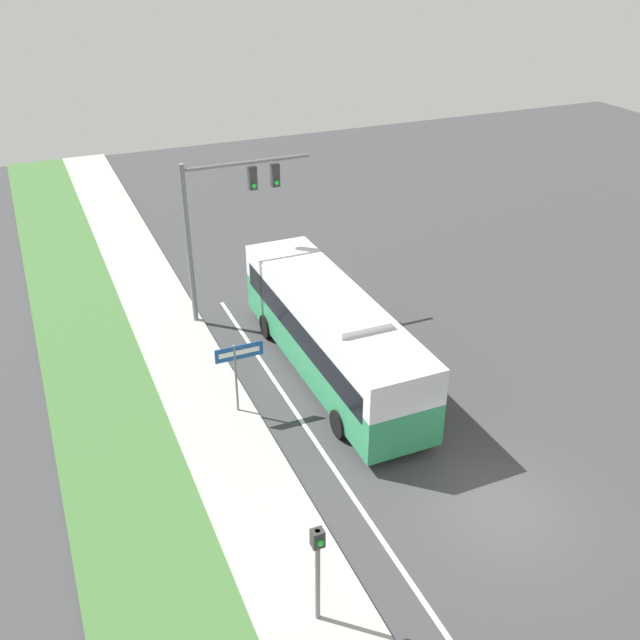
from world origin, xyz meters
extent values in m
plane|color=#38383A|center=(0.00, 0.00, 0.00)|extent=(80.00, 80.00, 0.00)
cube|color=#9E9E99|center=(-6.20, 0.00, 0.06)|extent=(2.80, 80.00, 0.12)
cube|color=#3D6633|center=(-9.40, 0.00, 0.05)|extent=(3.60, 80.00, 0.10)
cube|color=silver|center=(-3.60, 0.00, 0.00)|extent=(0.14, 30.00, 0.01)
cube|color=#2D8956|center=(-1.56, 8.10, 1.11)|extent=(2.54, 10.97, 1.49)
cube|color=silver|center=(-1.56, 8.10, 2.46)|extent=(2.54, 10.97, 1.22)
cube|color=black|center=(-1.56, 8.10, 2.05)|extent=(2.58, 10.10, 0.92)
cube|color=silver|center=(-1.56, 7.28, 3.19)|extent=(1.78, 3.84, 0.24)
cylinder|color=black|center=(-2.78, 11.50, 0.46)|extent=(0.28, 0.92, 0.92)
cylinder|color=black|center=(-0.34, 11.50, 0.46)|extent=(0.28, 0.92, 0.92)
cylinder|color=black|center=(-2.78, 4.70, 0.46)|extent=(0.28, 0.92, 0.92)
cylinder|color=black|center=(-0.34, 4.70, 0.46)|extent=(0.28, 0.92, 0.92)
cylinder|color=slate|center=(-5.05, 13.76, 3.31)|extent=(0.20, 0.20, 6.61)
cylinder|color=slate|center=(-2.52, 13.76, 6.36)|extent=(5.06, 0.14, 0.14)
cube|color=#2D2D2D|center=(-2.35, 13.76, 5.74)|extent=(0.32, 0.28, 0.90)
sphere|color=#1ED838|center=(-2.35, 13.58, 5.50)|extent=(0.18, 0.18, 0.18)
cube|color=#2D2D2D|center=(-1.42, 13.76, 5.74)|extent=(0.32, 0.28, 0.90)
sphere|color=#1ED838|center=(-1.42, 13.58, 5.50)|extent=(0.18, 0.18, 0.18)
cylinder|color=slate|center=(-6.15, -1.39, 1.44)|extent=(0.12, 0.12, 2.87)
cube|color=#2D2D2D|center=(-6.15, -1.39, 2.65)|extent=(0.28, 0.24, 0.44)
sphere|color=#1ED838|center=(-6.15, -1.54, 2.65)|extent=(0.14, 0.14, 0.14)
cylinder|color=slate|center=(-5.37, 7.13, 1.31)|extent=(0.08, 0.08, 2.63)
cube|color=#19478C|center=(-5.21, 7.13, 2.33)|extent=(1.60, 0.03, 0.50)
cube|color=white|center=(-5.21, 7.11, 2.33)|extent=(1.36, 0.01, 0.17)
camera|label=1|loc=(-10.54, -11.64, 14.22)|focal=40.00mm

